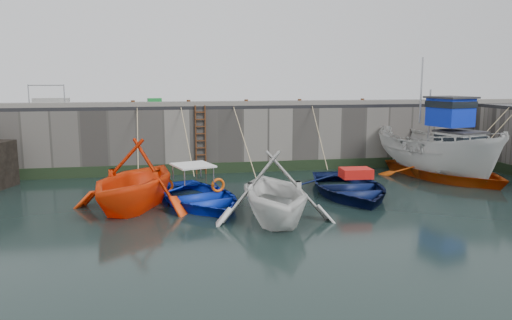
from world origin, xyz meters
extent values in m
plane|color=black|center=(0.00, 0.00, 0.00)|extent=(120.00, 120.00, 0.00)
cube|color=slate|center=(0.00, 12.50, 1.50)|extent=(30.00, 5.00, 3.00)
cube|color=black|center=(0.00, 12.50, 3.08)|extent=(30.00, 5.00, 0.16)
cube|color=slate|center=(0.00, 10.15, 3.26)|extent=(30.00, 0.30, 0.20)
cube|color=black|center=(0.00, 9.96, 0.25)|extent=(30.00, 0.08, 0.50)
cylinder|color=#3F1E0F|center=(-2.22, 9.92, 1.60)|extent=(0.07, 0.07, 3.20)
cylinder|color=#3F1E0F|center=(-1.78, 9.92, 1.60)|extent=(0.07, 0.07, 3.20)
cube|color=#3F1E0F|center=(-2.00, 9.90, 0.25)|extent=(0.44, 0.06, 0.05)
cube|color=#3F1E0F|center=(-2.00, 9.90, 0.58)|extent=(0.44, 0.06, 0.05)
cube|color=#3F1E0F|center=(-2.00, 9.90, 0.91)|extent=(0.44, 0.06, 0.05)
cube|color=#3F1E0F|center=(-2.00, 9.90, 1.24)|extent=(0.44, 0.06, 0.05)
cube|color=#3F1E0F|center=(-2.00, 9.90, 1.57)|extent=(0.44, 0.06, 0.05)
cube|color=#3F1E0F|center=(-2.00, 9.90, 1.90)|extent=(0.44, 0.06, 0.05)
cube|color=#3F1E0F|center=(-2.00, 9.90, 2.23)|extent=(0.44, 0.06, 0.05)
cube|color=#3F1E0F|center=(-2.00, 9.90, 2.56)|extent=(0.44, 0.06, 0.05)
cube|color=#3F1E0F|center=(-2.00, 9.90, 2.89)|extent=(0.44, 0.06, 0.05)
imported|color=#FA400D|center=(-4.70, 4.16, 0.00)|extent=(6.07, 6.44, 2.70)
imported|color=#0C2ABF|center=(-2.50, 4.35, 0.00)|extent=(4.97, 5.89, 1.04)
imported|color=silver|center=(-0.30, 1.89, 0.00)|extent=(4.19, 4.82, 2.49)
imported|color=#0A1440|center=(3.27, 4.72, 0.00)|extent=(4.14, 5.61, 1.12)
imported|color=silver|center=(8.37, 7.18, 1.01)|extent=(4.39, 7.50, 2.72)
cube|color=#0C26C2|center=(8.53, 6.60, 2.97)|extent=(1.74, 1.81, 1.20)
cube|color=black|center=(8.53, 6.60, 3.32)|extent=(1.81, 1.88, 0.28)
cube|color=#262628|center=(8.53, 6.60, 3.61)|extent=(1.99, 2.06, 0.08)
cylinder|color=#A5A8AD|center=(8.06, 8.34, 3.87)|extent=(0.08, 0.08, 3.00)
imported|color=#ED520C|center=(8.71, 6.89, 0.29)|extent=(5.99, 7.16, 1.27)
cube|color=white|center=(8.88, 6.31, 1.52)|extent=(1.77, 1.84, 1.20)
cube|color=black|center=(8.88, 6.31, 1.87)|extent=(1.85, 1.92, 0.28)
cube|color=#262628|center=(8.88, 6.31, 2.16)|extent=(2.02, 2.09, 0.08)
cylinder|color=#A5A8AD|center=(8.36, 8.04, 2.42)|extent=(0.08, 0.08, 3.00)
cube|color=#188631|center=(-4.06, 11.45, 3.32)|extent=(0.69, 0.49, 0.32)
cylinder|color=#A5A8AD|center=(-9.50, 10.60, 3.66)|extent=(0.05, 0.05, 1.00)
cylinder|color=#A5A8AD|center=(-8.00, 10.60, 3.66)|extent=(0.05, 0.05, 1.00)
cylinder|color=#A5A8AD|center=(-8.75, 10.60, 4.12)|extent=(1.50, 0.05, 0.05)
cube|color=gray|center=(-8.75, 11.10, 3.25)|extent=(1.60, 0.35, 0.18)
cube|color=gray|center=(-8.75, 11.45, 3.43)|extent=(1.60, 0.35, 0.18)
cylinder|color=#3F1E0F|center=(-5.00, 10.25, 3.30)|extent=(0.18, 0.18, 0.28)
cylinder|color=#3F1E0F|center=(-2.50, 10.25, 3.30)|extent=(0.18, 0.18, 0.28)
cylinder|color=#3F1E0F|center=(0.20, 10.25, 3.30)|extent=(0.18, 0.18, 0.28)
cylinder|color=#3F1E0F|center=(2.80, 10.25, 3.30)|extent=(0.18, 0.18, 0.28)
cylinder|color=#3F1E0F|center=(6.00, 10.25, 3.30)|extent=(0.18, 0.18, 0.28)
camera|label=1|loc=(-3.63, -13.06, 4.45)|focal=35.00mm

